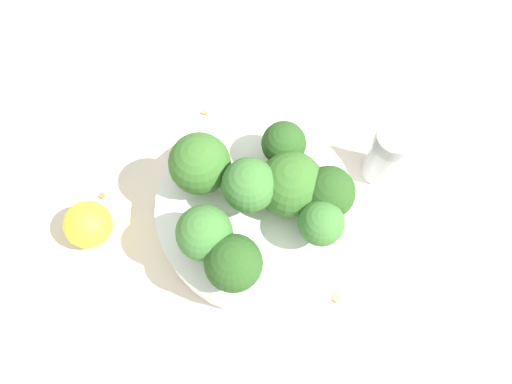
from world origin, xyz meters
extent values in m
plane|color=beige|center=(0.00, 0.00, 0.00)|extent=(3.00, 3.00, 0.00)
cylinder|color=white|center=(0.00, 0.00, 0.02)|extent=(0.18, 0.18, 0.04)
cylinder|color=#84AD66|center=(0.02, 0.02, 0.05)|extent=(0.02, 0.02, 0.02)
sphere|color=#386B28|center=(0.02, 0.02, 0.07)|extent=(0.06, 0.06, 0.06)
cylinder|color=#84AD66|center=(-0.01, 0.00, 0.06)|extent=(0.02, 0.02, 0.03)
sphere|color=#3D7533|center=(-0.01, 0.00, 0.08)|extent=(0.05, 0.05, 0.05)
cylinder|color=#7A9E5B|center=(0.06, 0.00, 0.06)|extent=(0.02, 0.02, 0.03)
sphere|color=#3D7533|center=(0.06, 0.00, 0.08)|extent=(0.04, 0.04, 0.04)
cylinder|color=#8EB770|center=(0.00, 0.05, 0.06)|extent=(0.03, 0.03, 0.02)
sphere|color=#28511E|center=(0.00, 0.05, 0.08)|extent=(0.04, 0.04, 0.04)
cylinder|color=#84AD66|center=(0.01, -0.06, 0.06)|extent=(0.02, 0.02, 0.03)
sphere|color=#28511E|center=(0.01, -0.06, 0.08)|extent=(0.05, 0.05, 0.05)
cylinder|color=#8EB770|center=(-0.02, -0.05, 0.06)|extent=(0.02, 0.02, 0.03)
sphere|color=#3D7533|center=(-0.02, -0.05, 0.08)|extent=(0.05, 0.05, 0.05)
cylinder|color=#84AD66|center=(0.05, 0.03, 0.05)|extent=(0.02, 0.02, 0.02)
sphere|color=#28511E|center=(0.05, 0.03, 0.07)|extent=(0.05, 0.05, 0.05)
cylinder|color=#7A9E5B|center=(-0.06, 0.00, 0.05)|extent=(0.02, 0.02, 0.02)
sphere|color=#386B28|center=(-0.06, 0.00, 0.08)|extent=(0.05, 0.05, 0.05)
cylinder|color=#B2B7BC|center=(0.08, 0.11, 0.03)|extent=(0.03, 0.03, 0.06)
cylinder|color=gray|center=(0.08, 0.11, 0.07)|extent=(0.04, 0.04, 0.02)
sphere|color=yellow|center=(-0.13, -0.08, 0.02)|extent=(0.05, 0.05, 0.05)
cube|color=#AD7F4C|center=(0.10, -0.03, 0.00)|extent=(0.01, 0.01, 0.01)
cube|color=#AD7F4C|center=(-0.11, 0.08, 0.00)|extent=(0.01, 0.01, 0.01)
cube|color=olive|center=(-0.15, -0.05, 0.00)|extent=(0.00, 0.01, 0.01)
camera|label=1|loc=(0.07, -0.14, 0.47)|focal=35.00mm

